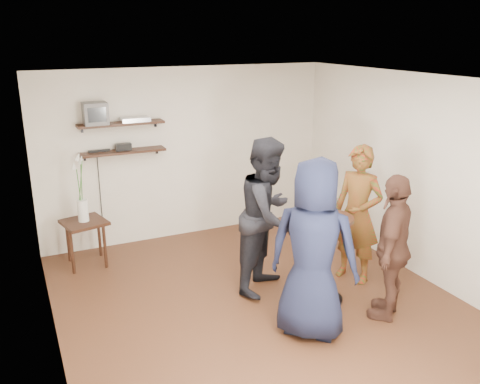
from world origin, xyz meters
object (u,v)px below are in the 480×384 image
dvd_deck (135,119)px  person_navy (314,250)px  drinks_table (327,247)px  person_plaid (358,214)px  radio (123,147)px  person_brown (393,247)px  side_table (85,228)px  crt_monitor (95,113)px  person_dark (269,215)px

dvd_deck → person_navy: 3.40m
dvd_deck → drinks_table: dvd_deck is taller
person_plaid → dvd_deck: bearing=-161.2°
person_navy → radio: bearing=-23.4°
person_brown → side_table: bearing=-82.9°
person_navy → drinks_table: bearing=-90.0°
drinks_table → person_brown: person_brown is taller
person_plaid → person_navy: person_navy is taller
crt_monitor → radio: (0.35, 0.00, -0.50)m
crt_monitor → radio: 0.61m
dvd_deck → radio: 0.42m
person_dark → person_plaid: bearing=-51.5°
side_table → person_brown: 4.01m
person_dark → person_brown: bearing=-89.8°
side_table → person_plaid: (3.08, -1.88, 0.35)m
side_table → person_plaid: 3.63m
side_table → person_plaid: size_ratio=0.36×
dvd_deck → person_dark: (1.08, -2.01, -0.94)m
dvd_deck → person_brown: size_ratio=0.24×
radio → person_dark: size_ratio=0.11×
person_dark → person_navy: person_navy is taller
side_table → person_plaid: bearing=-31.4°
person_plaid → person_navy: bearing=-80.4°
person_plaid → person_brown: person_plaid is taller
person_navy → person_brown: (0.99, -0.06, -0.13)m
crt_monitor → drinks_table: size_ratio=0.30×
person_dark → person_navy: (-0.07, -1.10, 0.00)m
drinks_table → dvd_deck: bearing=120.8°
person_plaid → person_brown: bearing=-38.2°
crt_monitor → person_dark: 2.79m
person_brown → dvd_deck: bearing=-96.5°
person_plaid → person_dark: bearing=-128.5°
person_dark → dvd_deck: bearing=79.9°
dvd_deck → person_navy: size_ratio=0.21×
side_table → drinks_table: drinks_table is taller
drinks_table → person_navy: person_navy is taller
crt_monitor → person_dark: (1.63, -2.01, -1.06)m
radio → person_brown: 3.92m
drinks_table → person_brown: (0.47, -0.58, 0.15)m
radio → person_navy: person_navy is taller
crt_monitor → person_plaid: 3.75m
person_navy → person_brown: bearing=-137.8°
side_table → person_dark: size_ratio=0.34×
drinks_table → person_dark: 0.79m
person_plaid → radio: bearing=-158.8°
radio → side_table: size_ratio=0.34×
crt_monitor → drinks_table: 3.58m
dvd_deck → drinks_table: 3.25m
dvd_deck → person_dark: 2.47m
radio → person_brown: size_ratio=0.13×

